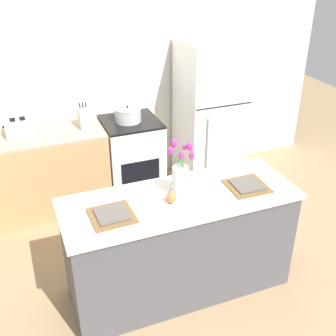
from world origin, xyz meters
TOP-DOWN VIEW (x-y plane):
  - ground_plane at (0.00, 0.00)m, footprint 10.00×10.00m
  - back_wall at (0.00, 2.00)m, footprint 5.20×0.08m
  - kitchen_island at (0.00, 0.00)m, footprint 1.80×0.66m
  - back_counter at (-1.06, 1.60)m, footprint 1.68×0.60m
  - stove_range at (0.10, 1.60)m, footprint 0.60×0.61m
  - refrigerator at (1.05, 1.60)m, footprint 0.68×0.67m
  - flower_vase at (0.02, 0.04)m, footprint 0.20×0.18m
  - pear_figurine at (-0.09, -0.05)m, footprint 0.08×0.08m
  - plate_setting_left at (-0.54, -0.05)m, footprint 0.31×0.31m
  - plate_setting_right at (0.54, -0.05)m, footprint 0.31×0.31m
  - toaster at (-1.03, 1.64)m, footprint 0.28×0.18m
  - cooking_pot at (0.07, 1.60)m, footprint 0.29×0.29m
  - knife_block at (-0.39, 1.59)m, footprint 0.10×0.14m

SIDE VIEW (x-z plane):
  - ground_plane at x=0.00m, z-range 0.00..0.00m
  - stove_range at x=0.10m, z-range 0.00..0.88m
  - back_counter at x=-1.06m, z-range 0.00..0.88m
  - kitchen_island at x=0.00m, z-range 0.00..0.90m
  - refrigerator at x=1.05m, z-range 0.00..1.66m
  - plate_setting_left at x=-0.54m, z-range 0.89..0.92m
  - plate_setting_right at x=0.54m, z-range 0.89..0.92m
  - pear_figurine at x=-0.09m, z-range 0.88..1.01m
  - cooking_pot at x=0.07m, z-range 0.87..1.05m
  - toaster at x=-1.03m, z-range 0.88..1.06m
  - knife_block at x=-0.39m, z-range 0.86..1.13m
  - flower_vase at x=0.02m, z-range 0.83..1.27m
  - back_wall at x=0.00m, z-range 0.00..2.70m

